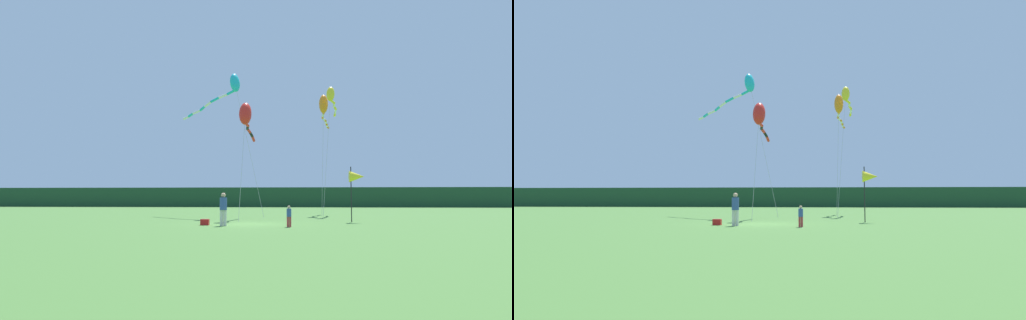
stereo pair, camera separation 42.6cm
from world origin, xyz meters
The scene contains 10 objects.
ground_plane centered at (0.00, 0.00, 0.00)m, with size 120.00×120.00×0.00m, color #477533.
distant_treeline centered at (0.00, 45.00, 1.51)m, with size 108.00×3.72×3.03m, color #1E4228.
person_adult centered at (-1.12, -1.71, 0.97)m, with size 0.38×0.38×1.73m.
person_child centered at (2.33, -2.36, 0.60)m, with size 0.24×0.24×1.08m.
cooler_box centered at (-2.21, -1.16, 0.16)m, with size 0.44×0.36×0.32m, color red.
banner_flag_pole centered at (6.44, 2.43, 2.73)m, with size 0.90×0.70×3.37m.
kite_orange centered at (5.38, 13.89, 9.51)m, with size 1.32×6.14×10.56m.
kite_cyan centered at (-2.51, 9.80, 10.27)m, with size 7.47×5.31×11.42m.
kite_red centered at (-0.64, 5.13, 7.12)m, with size 0.92×6.40×8.11m.
kite_yellow centered at (5.94, 12.58, 9.97)m, with size 1.87×8.24×10.90m.
Camera 2 is at (2.86, -24.84, 1.50)m, focal length 31.01 mm.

